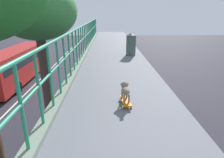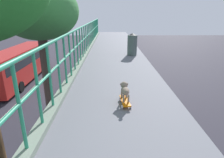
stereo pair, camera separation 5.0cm
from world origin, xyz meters
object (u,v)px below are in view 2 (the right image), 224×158
(toy_skateboard, at_px, (125,101))
(litter_bin, at_px, (132,44))
(city_bus, at_px, (20,63))
(small_dog, at_px, (125,89))

(toy_skateboard, bearing_deg, litter_bin, 82.18)
(city_bus, bearing_deg, toy_skateboard, -58.61)
(toy_skateboard, bearing_deg, small_dog, 93.83)
(toy_skateboard, bearing_deg, city_bus, 121.39)
(toy_skateboard, height_order, small_dog, small_dog)
(city_bus, relative_size, small_dog, 27.77)
(city_bus, height_order, small_dog, small_dog)
(city_bus, bearing_deg, small_dog, -58.53)
(city_bus, xyz_separation_m, small_dog, (9.41, -15.37, 3.47))
(small_dog, xyz_separation_m, litter_bin, (0.61, 4.34, 0.16))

